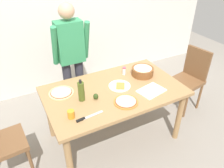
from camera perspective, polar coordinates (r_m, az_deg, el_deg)
name	(u,v)px	position (r m, az deg, el deg)	size (l,w,h in m)	color
ground	(114,136)	(3.05, 0.45, -13.36)	(8.00, 8.00, 0.00)	gray
wall_back	(67,11)	(3.71, -11.78, 18.21)	(5.60, 0.10, 2.60)	silver
dining_table	(114,96)	(2.60, 0.51, -3.14)	(1.60, 0.96, 0.76)	#A37A4C
person_cook	(71,55)	(2.99, -10.59, 7.42)	(0.49, 0.25, 1.62)	#2D2D38
chair_wooden_right	(190,76)	(3.44, 19.74, 1.94)	(0.46, 0.46, 0.95)	brown
pizza_raw_on_board	(61,93)	(2.55, -13.09, -2.20)	(0.28, 0.28, 0.02)	beige
pizza_cooked_on_tray	(126,102)	(2.35, 3.55, -4.64)	(0.27, 0.27, 0.02)	#C67A33
plate_with_slice	(120,86)	(2.60, 2.02, -0.50)	(0.26, 0.26, 0.02)	white
popcorn_bowl	(143,71)	(2.84, 7.99, 3.46)	(0.28, 0.28, 0.11)	brown
olive_oil_bottle	(81,91)	(2.35, -8.05, -1.91)	(0.07, 0.07, 0.26)	#47561E
cup_orange	(71,114)	(2.18, -10.65, -7.76)	(0.07, 0.07, 0.09)	orange
salt_shaker	(124,71)	(2.83, 3.18, 3.44)	(0.04, 0.04, 0.11)	white
cutting_board_white	(151,91)	(2.56, 10.23, -1.73)	(0.30, 0.22, 0.01)	white
chef_knife	(87,117)	(2.17, -6.65, -8.67)	(0.29, 0.05, 0.02)	silver
avocado	(96,96)	(2.39, -4.27, -3.26)	(0.06, 0.06, 0.07)	#2D4219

